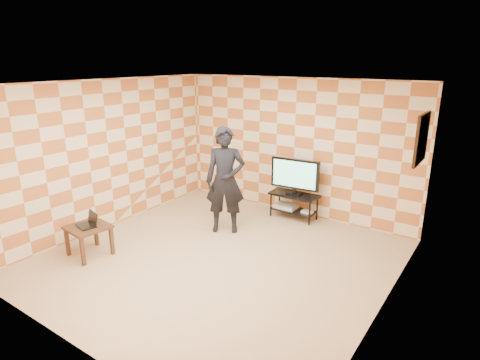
{
  "coord_description": "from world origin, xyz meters",
  "views": [
    {
      "loc": [
        3.52,
        -4.51,
        3.05
      ],
      "look_at": [
        0.0,
        0.6,
        1.15
      ],
      "focal_mm": 30.0,
      "sensor_mm": 36.0,
      "label": 1
    }
  ],
  "objects_px": {
    "tv_stand": "(294,200)",
    "side_table": "(88,231)",
    "tv": "(295,175)",
    "person": "(225,180)"
  },
  "relations": [
    {
      "from": "tv_stand",
      "to": "person",
      "type": "bearing_deg",
      "value": -121.02
    },
    {
      "from": "tv_stand",
      "to": "tv",
      "type": "height_order",
      "value": "tv"
    },
    {
      "from": "tv",
      "to": "side_table",
      "type": "height_order",
      "value": "tv"
    },
    {
      "from": "tv_stand",
      "to": "side_table",
      "type": "height_order",
      "value": "same"
    },
    {
      "from": "tv_stand",
      "to": "side_table",
      "type": "relative_size",
      "value": 1.45
    },
    {
      "from": "side_table",
      "to": "person",
      "type": "relative_size",
      "value": 0.34
    },
    {
      "from": "tv_stand",
      "to": "person",
      "type": "height_order",
      "value": "person"
    },
    {
      "from": "person",
      "to": "side_table",
      "type": "bearing_deg",
      "value": -152.72
    },
    {
      "from": "tv",
      "to": "side_table",
      "type": "distance_m",
      "value": 3.83
    },
    {
      "from": "tv",
      "to": "person",
      "type": "distance_m",
      "value": 1.45
    }
  ]
}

